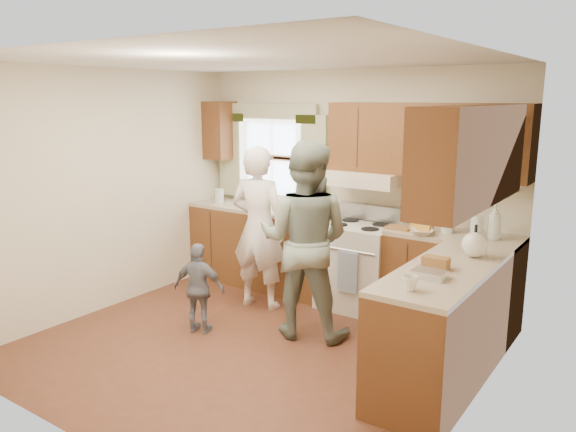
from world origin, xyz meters
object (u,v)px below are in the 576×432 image
Objects in this scene: stove at (359,265)px; woman_left at (259,228)px; child at (199,288)px; woman_right at (305,240)px.

woman_left is (-0.89, -0.59, 0.39)m from stove.
woman_left reaches higher than child.
woman_left is 1.97× the size of child.
stove is 1.73m from child.
child is (-0.93, -1.46, -0.03)m from stove.
woman_right reaches higher than stove.
stove is 1.02m from woman_right.
child is at bearing 16.35° from woman_right.
woman_right reaches higher than child.
woman_left is at bearing -39.37° from woman_right.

